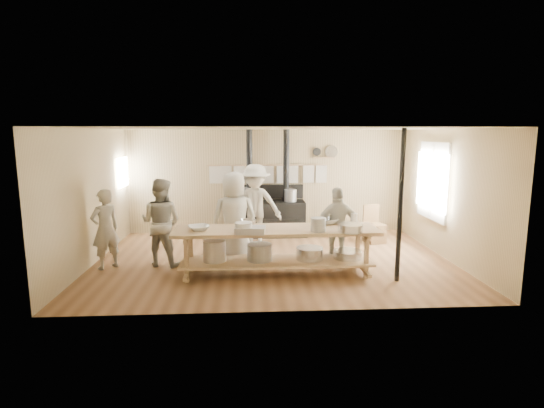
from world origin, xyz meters
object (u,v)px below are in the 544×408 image
Objects in this scene: cook_left at (161,222)px; chair at (374,231)px; stove at (268,214)px; prep_table at (276,246)px; cook_far_left at (105,229)px; cook_center at (235,219)px; roasting_pan at (250,230)px; cook_by_window at (255,205)px; cook_right at (338,227)px.

chair is at bearing -146.28° from cook_left.
stove is 0.72× the size of prep_table.
cook_far_left is 0.83× the size of cook_center.
stove is 3.40m from roasting_pan.
stove is 2.60m from chair.
chair is 1.75× the size of roasting_pan.
stove reaches higher than cook_center.
cook_left is 1.40m from cook_center.
cook_by_window is (-0.33, 2.11, 0.39)m from prep_table.
cook_left is 4.83m from chair.
roasting_pan is (0.29, -0.96, 0.00)m from cook_center.
cook_center is at bearing -101.49° from cook_by_window.
cook_by_window is at bearing 166.62° from chair.
cook_far_left is (-3.14, -2.46, 0.23)m from stove.
cook_far_left reaches higher than chair.
stove reaches higher than cook_right.
cook_far_left is 3.02× the size of roasting_pan.
cook_right is 3.05× the size of roasting_pan.
chair reaches higher than prep_table.
chair is at bearing 40.52° from roasting_pan.
prep_table is at bearing 125.26° from cook_far_left.
stove is 5.22× the size of roasting_pan.
cook_center is (1.40, -0.08, 0.07)m from cook_left.
cook_right is at bearing 133.48° from cook_far_left.
cook_far_left is 4.34m from cook_right.
roasting_pan is (-0.46, -3.35, 0.38)m from stove.
cook_left is 1.10× the size of cook_right.
cook_center is 1.00m from roasting_pan.
cook_center is 3.63× the size of roasting_pan.
cook_right is at bearing -139.72° from chair.
cook_right is (1.20, 0.42, 0.24)m from prep_table.
stove reaches higher than cook_left.
chair is (3.18, 1.51, -0.65)m from cook_center.
cook_by_window is 2.09× the size of chair.
cook_far_left is at bearing -6.14° from cook_right.
cook_by_window is at bearing -109.92° from stove.
cook_center is at bearing -166.84° from cook_left.
cook_center is (2.40, 0.07, 0.15)m from cook_far_left.
cook_by_window is 3.67× the size of roasting_pan.
cook_right is (1.94, -0.21, -0.14)m from cook_center.
roasting_pan is at bearing 20.03° from cook_right.
prep_table is 2.39× the size of cook_far_left.
cook_by_window reaches higher than cook_left.
stove reaches higher than cook_far_left.
cook_right is 1.74× the size of chair.
prep_table is at bearing 178.10° from cook_left.
stove is at bearing 146.16° from chair.
chair is (2.43, 2.14, -0.26)m from prep_table.
cook_right is at bearing 166.76° from cook_center.
cook_by_window reaches higher than cook_right.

